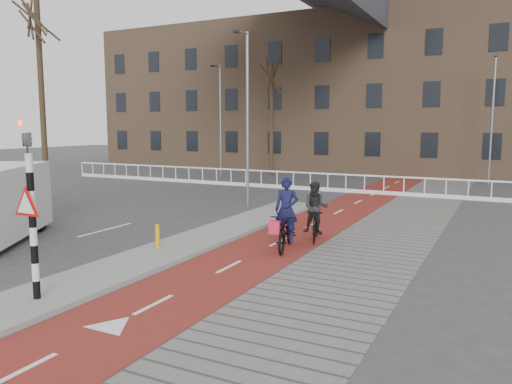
% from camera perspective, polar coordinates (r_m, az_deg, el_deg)
% --- Properties ---
extents(ground, '(120.00, 120.00, 0.00)m').
position_cam_1_polar(ground, '(11.97, -14.32, -9.78)').
color(ground, '#38383A').
rests_on(ground, ground).
extents(bike_lane, '(2.50, 60.00, 0.01)m').
position_cam_1_polar(bike_lane, '(19.84, 8.52, -2.70)').
color(bike_lane, maroon).
rests_on(bike_lane, ground).
extents(sidewalk, '(3.00, 60.00, 0.01)m').
position_cam_1_polar(sidewalk, '(19.17, 16.50, -3.30)').
color(sidewalk, slate).
rests_on(sidewalk, ground).
extents(curb_island, '(1.80, 16.00, 0.12)m').
position_cam_1_polar(curb_island, '(15.44, -6.49, -5.42)').
color(curb_island, gray).
rests_on(curb_island, ground).
extents(traffic_signal, '(0.80, 0.80, 3.68)m').
position_cam_1_polar(traffic_signal, '(10.60, -24.35, -1.44)').
color(traffic_signal, black).
rests_on(traffic_signal, curb_island).
extents(bollard, '(0.12, 0.12, 0.69)m').
position_cam_1_polar(bollard, '(14.19, -11.20, -5.02)').
color(bollard, '#E5A30C').
rests_on(bollard, curb_island).
extents(cyclist_near, '(1.14, 2.11, 2.07)m').
position_cam_1_polar(cyclist_near, '(14.24, 3.48, -3.85)').
color(cyclist_near, black).
rests_on(cyclist_near, bike_lane).
extents(cyclist_far, '(0.93, 1.75, 1.83)m').
position_cam_1_polar(cyclist_far, '(15.37, 6.83, -2.80)').
color(cyclist_far, black).
rests_on(cyclist_far, bike_lane).
extents(railing, '(28.00, 0.10, 0.99)m').
position_cam_1_polar(railing, '(28.67, 0.60, 1.17)').
color(railing, silver).
rests_on(railing, ground).
extents(townhouse_row, '(46.00, 10.00, 15.90)m').
position_cam_1_polar(townhouse_row, '(42.13, 12.48, 13.29)').
color(townhouse_row, '#7F6047').
rests_on(townhouse_row, ground).
extents(tree_left, '(0.26, 0.26, 9.32)m').
position_cam_1_polar(tree_left, '(25.59, -23.26, 9.54)').
color(tree_left, black).
rests_on(tree_left, ground).
extents(tree_mid, '(0.30, 0.30, 7.81)m').
position_cam_1_polar(tree_mid, '(35.22, 1.78, 8.23)').
color(tree_mid, black).
rests_on(tree_mid, ground).
extents(streetlight_near, '(0.12, 0.12, 7.44)m').
position_cam_1_polar(streetlight_near, '(21.64, -0.98, 8.12)').
color(streetlight_near, slate).
rests_on(streetlight_near, ground).
extents(streetlight_left, '(0.12, 0.12, 7.51)m').
position_cam_1_polar(streetlight_left, '(34.07, -4.08, 7.98)').
color(streetlight_left, slate).
rests_on(streetlight_left, ground).
extents(streetlight_right, '(0.12, 0.12, 7.59)m').
position_cam_1_polar(streetlight_right, '(32.89, 25.37, 7.35)').
color(streetlight_right, slate).
rests_on(streetlight_right, ground).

